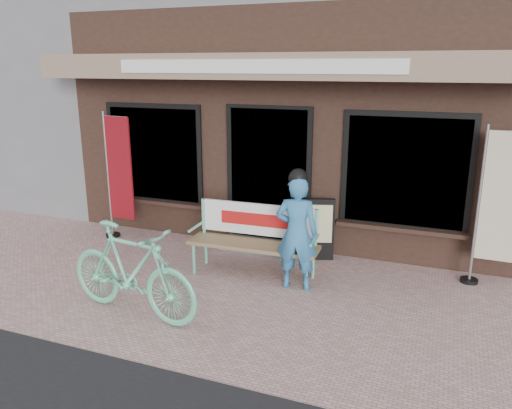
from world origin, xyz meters
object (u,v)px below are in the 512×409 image
at_px(bench, 255,234).
at_px(nobori_cream, 497,206).
at_px(person, 297,231).
at_px(nobori_red, 118,175).
at_px(bicycle, 131,271).
at_px(menu_stand, 318,229).

bearing_deg(bench, nobori_cream, 12.00).
distance_m(person, nobori_cream, 2.52).
xyz_separation_m(nobori_red, nobori_cream, (5.53, 0.19, 0.00)).
relative_size(bench, person, 1.14).
xyz_separation_m(bench, person, (0.65, -0.24, 0.20)).
bearing_deg(bicycle, menu_stand, -24.40).
bearing_deg(nobori_red, bench, -7.07).
relative_size(bicycle, nobori_red, 0.87).
bearing_deg(person, bench, 153.07).
relative_size(bench, nobori_red, 0.86).
bearing_deg(bench, person, -22.33).
relative_size(bicycle, menu_stand, 1.96).
distance_m(bench, bicycle, 1.83).
bearing_deg(bicycle, bench, -20.21).
bearing_deg(nobori_cream, person, -155.37).
bearing_deg(nobori_cream, bicycle, -146.84).
distance_m(nobori_red, nobori_cream, 5.53).
bearing_deg(nobori_cream, menu_stand, 179.89).
bearing_deg(nobori_red, person, -8.84).
bearing_deg(nobori_red, nobori_cream, 6.84).
relative_size(person, bicycle, 0.87).
xyz_separation_m(person, nobori_red, (-3.22, 0.79, 0.30)).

